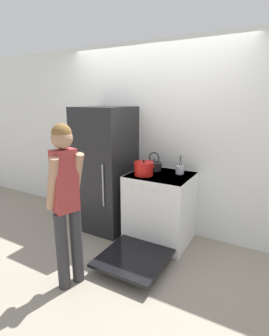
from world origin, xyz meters
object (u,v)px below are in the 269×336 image
stove_range (159,209)px  utensil_jar (180,169)px  refrigerator (106,169)px  person (66,198)px  dutch_oven_pot (144,169)px  tea_kettle (154,165)px

stove_range → utensil_jar: 0.58m
refrigerator → utensil_jar: refrigerator is taller
person → refrigerator: bearing=37.7°
dutch_oven_pot → tea_kettle: bearing=87.2°
refrigerator → dutch_oven_pot: size_ratio=6.04×
refrigerator → person: (0.42, -1.22, 0.06)m
stove_range → dutch_oven_pot: 0.57m
tea_kettle → utensil_jar: bearing=1.1°
refrigerator → person: bearing=-71.1°
utensil_jar → stove_range: bearing=-137.0°
dutch_oven_pot → tea_kettle: tea_kettle is taller
stove_range → utensil_jar: (0.19, 0.18, 0.51)m
refrigerator → utensil_jar: size_ratio=7.16×
refrigerator → utensil_jar: 1.05m
person → tea_kettle: bearing=8.1°
utensil_jar → refrigerator: bearing=-171.6°
stove_range → person: size_ratio=0.87×
dutch_oven_pot → person: (-0.24, -1.09, -0.07)m
utensil_jar → person: size_ratio=0.15×
stove_range → tea_kettle: 0.57m
stove_range → refrigerator: bearing=178.0°
dutch_oven_pot → utensil_jar: size_ratio=1.19×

